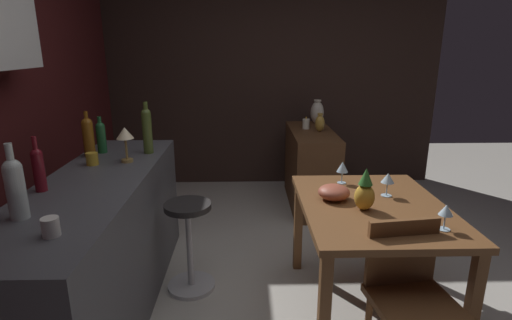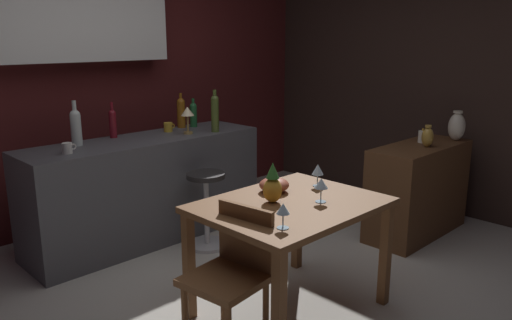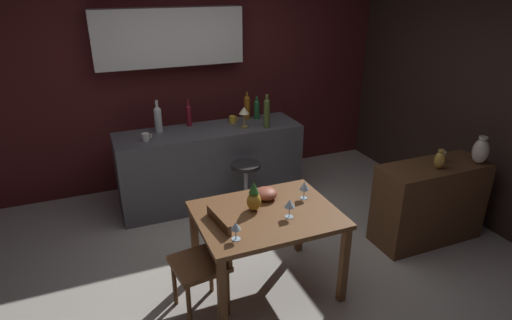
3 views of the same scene
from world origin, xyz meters
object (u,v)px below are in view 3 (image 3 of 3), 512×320
wine_bottle_amber (247,106)px  chair_near_window (206,259)px  wine_glass_right (304,186)px  pineapple_centerpiece (254,198)px  counter_lamp (244,112)px  cup_white (145,137)px  vase_ceramic_ivory (481,151)px  wine_bottle_clear (158,118)px  vase_brass (440,160)px  sideboard_cabinet (429,203)px  bar_stool (246,189)px  wine_glass_center (290,204)px  wine_glass_left (236,227)px  wine_bottle_green (257,108)px  wine_bottle_olive (267,112)px  cup_mustard (233,119)px  pillar_candle_tall (441,156)px  dining_table (267,223)px  wine_bottle_ruby (189,114)px

wine_bottle_amber → chair_near_window: bearing=-119.4°
wine_glass_right → wine_bottle_amber: bearing=84.3°
pineapple_centerpiece → counter_lamp: 1.61m
cup_white → vase_ceramic_ivory: (2.91, -1.63, 0.01)m
cup_white → vase_ceramic_ivory: vase_ceramic_ivory is taller
wine_bottle_clear → vase_brass: size_ratio=1.88×
sideboard_cabinet → bar_stool: sideboard_cabinet is taller
sideboard_cabinet → wine_glass_center: size_ratio=7.19×
wine_glass_center → wine_bottle_clear: bearing=108.4°
wine_glass_left → wine_bottle_green: (1.03, 2.11, 0.18)m
bar_stool → cup_white: (-0.96, 0.42, 0.60)m
sideboard_cabinet → wine_bottle_olive: 1.95m
sideboard_cabinet → wine_glass_right: bearing=179.2°
wine_glass_right → wine_bottle_olive: 1.44m
chair_near_window → cup_mustard: cup_mustard is taller
pineapple_centerpiece → sideboard_cabinet: bearing=-0.0°
wine_bottle_olive → counter_lamp: wine_bottle_olive is taller
counter_lamp → bar_stool: bearing=-109.3°
counter_lamp → cup_white: bearing=180.0°
wine_glass_right → wine_bottle_green: size_ratio=0.57×
wine_bottle_amber → vase_ceramic_ivory: size_ratio=1.21×
wine_glass_right → pillar_candle_tall: (1.52, 0.03, 0.02)m
wine_glass_right → wine_glass_center: 0.34m
wine_bottle_green → cup_white: size_ratio=2.54×
bar_stool → wine_bottle_green: wine_bottle_green is taller
chair_near_window → vase_brass: 2.34m
wine_glass_center → wine_bottle_clear: 2.06m
wine_glass_left → wine_glass_right: wine_glass_right is taller
vase_ceramic_ivory → wine_bottle_clear: bearing=145.7°
counter_lamp → cup_mustard: bearing=106.4°
dining_table → vase_brass: vase_brass is taller
dining_table → wine_glass_right: size_ratio=7.20×
dining_table → wine_glass_left: 0.48m
bar_stool → wine_glass_center: size_ratio=4.23×
dining_table → wine_glass_right: (0.39, 0.10, 0.21)m
dining_table → bar_stool: size_ratio=1.74×
pineapple_centerpiece → wine_bottle_ruby: 1.83m
cup_white → vase_brass: size_ratio=0.57×
bar_stool → cup_white: cup_white is taller
vase_brass → cup_mustard: bearing=128.3°
wine_glass_center → wine_bottle_ruby: size_ratio=0.50×
wine_bottle_green → wine_bottle_clear: size_ratio=0.77×
wine_glass_center → wine_bottle_olive: wine_bottle_olive is taller
wine_bottle_amber → wine_glass_center: bearing=-102.0°
dining_table → pillar_candle_tall: (1.91, 0.13, 0.23)m
wine_glass_left → wine_bottle_amber: 2.36m
vase_ceramic_ivory → wine_bottle_ruby: bearing=140.6°
wine_glass_left → wine_bottle_olive: wine_bottle_olive is taller
wine_bottle_clear → counter_lamp: bearing=-13.9°
vase_ceramic_ivory → counter_lamp: bearing=137.9°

